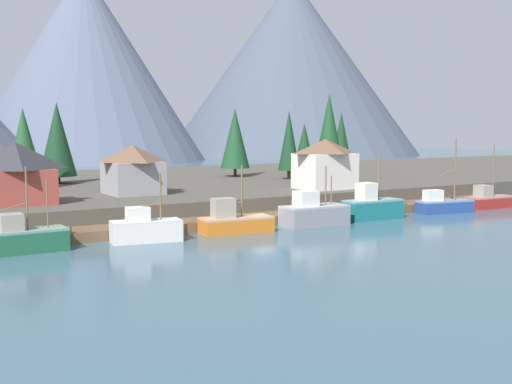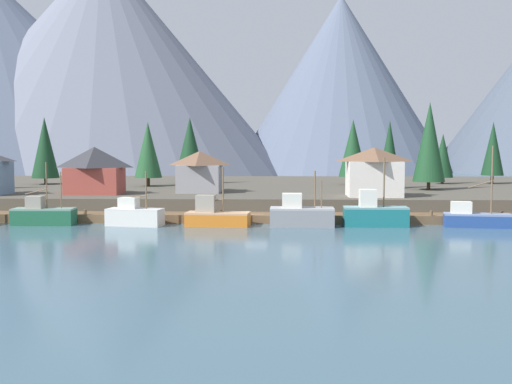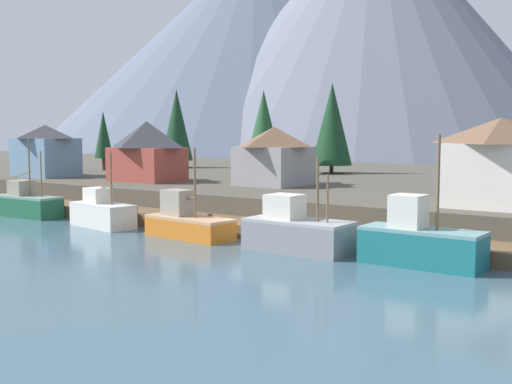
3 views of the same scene
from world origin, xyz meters
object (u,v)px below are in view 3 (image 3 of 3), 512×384
at_px(house_blue, 46,150).
at_px(conifer_back_left, 332,124).
at_px(conifer_near_left, 177,125).
at_px(fishing_boat_white, 102,213).
at_px(fishing_boat_orange, 187,223).
at_px(fishing_boat_teal, 420,242).
at_px(conifer_far_left, 103,135).
at_px(house_grey, 274,155).
at_px(conifer_far_right, 264,127).
at_px(house_red, 147,151).
at_px(fishing_boat_grey, 297,232).
at_px(fishing_boat_green, 27,204).
at_px(house_white, 500,162).

relative_size(house_blue, conifer_back_left, 0.62).
bearing_deg(conifer_near_left, fishing_boat_white, -56.20).
bearing_deg(fishing_boat_orange, fishing_boat_teal, 6.74).
distance_m(conifer_near_left, conifer_back_left, 24.11).
bearing_deg(fishing_boat_orange, conifer_far_left, 152.40).
height_order(house_grey, house_blue, house_blue).
height_order(house_blue, conifer_far_right, conifer_far_right).
bearing_deg(house_red, fishing_boat_white, -58.28).
relative_size(fishing_boat_orange, conifer_near_left, 0.65).
xyz_separation_m(fishing_boat_orange, fishing_boat_grey, (9.55, -0.02, 0.20)).
height_order(fishing_boat_green, conifer_far_left, conifer_far_left).
bearing_deg(house_grey, house_white, -15.16).
relative_size(house_red, conifer_far_right, 0.73).
bearing_deg(conifer_back_left, fishing_boat_grey, -64.14).
relative_size(fishing_boat_orange, conifer_far_left, 0.92).
bearing_deg(conifer_back_left, fishing_boat_white, -92.08).
bearing_deg(conifer_far_right, house_red, -104.09).
height_order(house_grey, conifer_back_left, conifer_back_left).
bearing_deg(house_white, fishing_boat_grey, -131.52).
bearing_deg(fishing_boat_orange, fishing_boat_white, -173.68).
xyz_separation_m(fishing_boat_green, conifer_back_left, (11.90, 35.75, 7.47)).
relative_size(fishing_boat_teal, house_blue, 1.11).
bearing_deg(house_grey, conifer_far_left, 168.96).
xyz_separation_m(house_red, conifer_back_left, (9.76, 22.45, 2.88)).
height_order(house_white, conifer_near_left, conifer_near_left).
bearing_deg(conifer_back_left, house_white, -42.60).
relative_size(fishing_boat_teal, conifer_back_left, 0.69).
distance_m(fishing_boat_orange, fishing_boat_grey, 9.56).
height_order(fishing_boat_white, house_red, house_red).
relative_size(fishing_boat_green, conifer_far_left, 0.90).
bearing_deg(conifer_near_left, fishing_boat_green, -70.15).
distance_m(fishing_boat_teal, conifer_far_right, 43.46).
bearing_deg(conifer_far_left, conifer_far_right, 15.12).
bearing_deg(house_blue, conifer_far_right, 43.62).
xyz_separation_m(fishing_boat_grey, house_white, (9.75, 11.01, 4.42)).
bearing_deg(fishing_boat_grey, house_blue, 165.58).
distance_m(fishing_boat_grey, house_blue, 43.65).
distance_m(fishing_boat_white, conifer_far_right, 30.68).
relative_size(house_white, conifer_near_left, 0.63).
xyz_separation_m(fishing_boat_white, conifer_far_left, (-26.45, 23.57, 6.07)).
distance_m(fishing_boat_white, fishing_boat_orange, 9.23).
xyz_separation_m(house_blue, conifer_back_left, (24.36, 24.31, 3.06)).
bearing_deg(fishing_boat_grey, conifer_near_left, 142.05).
relative_size(house_red, house_blue, 1.09).
relative_size(conifer_near_left, conifer_far_right, 1.10).
height_order(house_grey, conifer_far_left, conifer_far_left).
bearing_deg(conifer_near_left, fishing_boat_grey, -39.20).
distance_m(fishing_boat_orange, house_white, 22.69).
xyz_separation_m(conifer_back_left, conifer_far_right, (-5.78, -6.61, -0.33)).
bearing_deg(fishing_boat_grey, fishing_boat_orange, -178.88).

